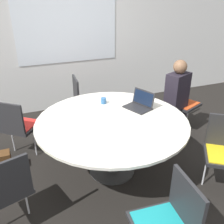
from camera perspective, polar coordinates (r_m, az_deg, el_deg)
name	(u,v)px	position (r m, az deg, el deg)	size (l,w,h in m)	color
ground_plane	(112,170)	(3.32, 0.00, -13.08)	(16.00, 16.00, 0.00)	black
wall_back	(68,36)	(4.73, -10.12, 16.66)	(8.00, 0.07, 2.70)	silver
conference_table	(112,128)	(2.97, 0.00, -3.75)	(1.78, 1.78, 0.74)	#333333
chair_0	(180,99)	(4.19, 15.37, 2.89)	(0.57, 0.55, 0.86)	#262628
chair_1	(84,97)	(4.13, -6.38, 3.34)	(0.45, 0.47, 0.86)	#262628
chair_2	(17,124)	(3.53, -20.90, -2.49)	(0.61, 0.60, 0.86)	#262628
chair_3	(4,187)	(2.52, -23.39, -15.48)	(0.55, 0.53, 0.86)	#262628
chair_4	(169,220)	(2.13, 12.99, -22.86)	(0.45, 0.47, 0.86)	#262628
person_0	(178,93)	(3.89, 14.82, 4.24)	(0.42, 0.35, 1.21)	#231E28
laptop	(140,104)	(3.21, 6.40, 1.90)	(0.36, 0.40, 0.21)	#232326
coffee_cup	(104,101)	(3.32, -1.94, 2.60)	(0.07, 0.07, 0.08)	#33669E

